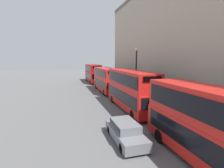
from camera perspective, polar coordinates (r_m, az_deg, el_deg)
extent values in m
cube|color=red|center=(11.02, 32.08, -17.48)|extent=(2.55, 10.98, 2.10)
cube|color=black|center=(10.92, 32.18, -16.28)|extent=(2.59, 10.11, 1.18)
cylinder|color=black|center=(13.42, 15.40, -16.05)|extent=(0.30, 1.00, 1.00)
cylinder|color=black|center=(14.65, 23.17, -14.31)|extent=(0.30, 1.00, 1.00)
cube|color=red|center=(20.79, 5.99, -4.21)|extent=(2.55, 10.27, 2.27)
cube|color=red|center=(20.44, 6.08, 1.60)|extent=(2.50, 10.07, 1.97)
cube|color=black|center=(20.73, 6.00, -3.48)|extent=(2.59, 9.45, 1.27)
cube|color=black|center=(20.43, 6.09, 1.87)|extent=(2.59, 9.45, 1.18)
cube|color=black|center=(16.20, 12.85, -6.32)|extent=(2.17, 0.06, 1.13)
cube|color=black|center=(15.80, 13.11, 1.64)|extent=(1.78, 0.06, 0.47)
cylinder|color=black|center=(17.48, 6.89, -9.99)|extent=(0.30, 1.00, 1.00)
cylinder|color=black|center=(18.44, 13.42, -9.19)|extent=(0.30, 1.00, 1.00)
cylinder|color=black|center=(23.90, 0.25, -4.94)|extent=(0.30, 1.00, 1.00)
cylinder|color=black|center=(24.62, 5.30, -4.59)|extent=(0.30, 1.00, 1.00)
cube|color=red|center=(31.89, -2.00, 0.04)|extent=(2.55, 10.30, 2.11)
cube|color=red|center=(31.66, -2.02, 3.59)|extent=(2.50, 10.09, 1.86)
cube|color=black|center=(31.85, -2.00, 0.49)|extent=(2.59, 9.47, 1.18)
cube|color=black|center=(31.66, -2.02, 3.75)|extent=(2.59, 9.47, 1.11)
cube|color=black|center=(26.94, 0.65, -0.57)|extent=(2.17, 0.06, 1.05)
cube|color=black|center=(26.70, 0.66, 3.92)|extent=(1.78, 0.06, 0.45)
cylinder|color=black|center=(28.37, -2.45, -2.84)|extent=(0.30, 1.00, 1.00)
cylinder|color=black|center=(28.98, 1.89, -2.60)|extent=(0.30, 1.00, 1.00)
cylinder|color=black|center=(35.21, -5.18, -0.70)|extent=(0.30, 1.00, 1.00)
cylinder|color=black|center=(35.69, -1.63, -0.54)|extent=(0.30, 1.00, 1.00)
cube|color=#B20C0F|center=(45.12, -6.23, 2.50)|extent=(2.55, 10.68, 2.25)
cube|color=#B20C0F|center=(44.96, -6.27, 5.11)|extent=(2.50, 10.47, 1.87)
cube|color=black|center=(45.09, -6.23, 2.84)|extent=(2.59, 9.83, 1.26)
cube|color=black|center=(44.95, -6.27, 5.23)|extent=(2.59, 9.83, 1.12)
cube|color=black|center=(39.87, -4.92, 2.42)|extent=(2.17, 0.06, 1.12)
cube|color=black|center=(39.71, -4.96, 5.53)|extent=(1.78, 0.06, 0.45)
cylinder|color=black|center=(41.38, -6.85, 0.62)|extent=(0.30, 1.00, 1.00)
cylinder|color=black|center=(41.79, -3.80, 0.73)|extent=(0.30, 1.00, 1.00)
cylinder|color=black|center=(48.73, -8.27, 1.74)|extent=(0.30, 1.00, 1.00)
cylinder|color=black|center=(49.08, -5.67, 1.83)|extent=(0.30, 1.00, 1.00)
cube|color=slate|center=(13.26, 4.39, -15.97)|extent=(1.79, 4.70, 0.68)
cube|color=slate|center=(13.11, 4.23, -13.27)|extent=(1.57, 2.59, 0.57)
cube|color=black|center=(13.10, 4.23, -13.15)|extent=(1.61, 2.46, 0.37)
cylinder|color=black|center=(11.83, 3.29, -20.20)|extent=(0.22, 0.64, 0.64)
cylinder|color=black|center=(12.39, 10.55, -18.95)|extent=(0.22, 0.64, 0.64)
cylinder|color=black|center=(14.43, -0.81, -14.74)|extent=(0.22, 0.64, 0.64)
cylinder|color=black|center=(14.89, 5.21, -14.03)|extent=(0.22, 0.64, 0.64)
cylinder|color=black|center=(23.29, 7.85, 2.08)|extent=(0.18, 0.18, 6.97)
sphere|color=beige|center=(23.19, 8.03, 11.22)|extent=(0.44, 0.44, 0.44)
cylinder|color=#334C6B|center=(32.57, 1.58, -1.03)|extent=(0.36, 0.36, 1.40)
sphere|color=tan|center=(32.45, 1.59, 0.38)|extent=(0.22, 0.22, 0.22)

